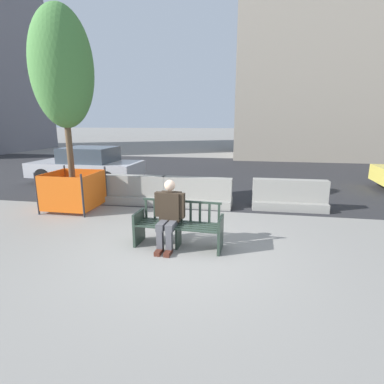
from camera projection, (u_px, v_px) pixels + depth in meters
The scene contains 10 objects.
ground_plane at pixel (181, 252), 5.64m from camera, with size 200.00×200.00×0.00m, color gray.
street_asphalt at pixel (220, 174), 13.97m from camera, with size 120.00×12.00×0.01m, color #28282B.
street_bench at pixel (179, 227), 5.80m from camera, with size 1.72×0.62×0.88m.
seated_person at pixel (169, 213), 5.71m from camera, with size 0.59×0.74×1.31m.
jersey_barrier_centre at pixel (197, 195), 8.59m from camera, with size 2.02×0.74×0.84m.
jersey_barrier_left at pixel (132, 192), 8.91m from camera, with size 2.02×0.75×0.84m.
jersey_barrier_right at pixel (289, 197), 8.28m from camera, with size 2.01×0.71×0.84m.
street_tree at pixel (62, 69), 7.54m from camera, with size 1.55×1.55×5.19m.
construction_fence at pixel (73, 189), 8.26m from camera, with size 1.34×1.34×1.12m.
car_sedan_mid at pixel (87, 165), 11.91m from camera, with size 4.30×2.09×1.40m.
Camera 1 is at (1.13, -5.10, 2.40)m, focal length 28.00 mm.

